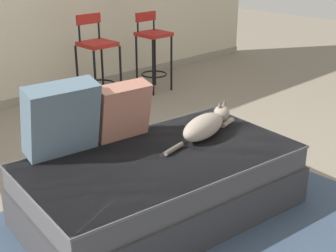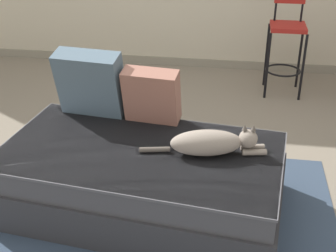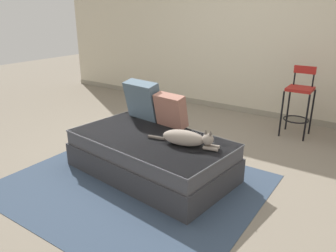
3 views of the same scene
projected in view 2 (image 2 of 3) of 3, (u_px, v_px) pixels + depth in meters
ground_plane at (154, 171)px, 3.32m from camera, size 16.00×16.00×0.00m
wall_baseboard_trim at (189, 62)px, 5.23m from camera, size 8.00×0.02×0.09m
area_rug at (132, 236)px, 2.71m from camera, size 2.40×2.04×0.01m
couch at (141, 178)px, 2.88m from camera, size 1.79×1.13×0.41m
throw_pillow_corner at (91, 83)px, 3.10m from camera, size 0.46×0.30×0.46m
throw_pillow_middle at (152, 96)px, 3.02m from camera, size 0.38×0.24×0.38m
cat at (212, 143)px, 2.71m from camera, size 0.74×0.25×0.19m
bar_stool_near_window at (286, 40)px, 4.37m from camera, size 0.34×0.34×0.94m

